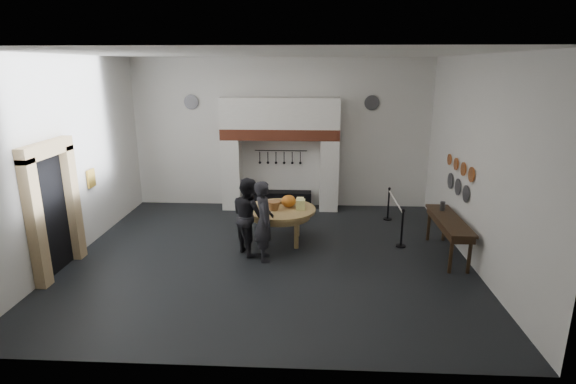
# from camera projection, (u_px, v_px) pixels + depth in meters

# --- Properties ---
(floor) EXTENTS (9.00, 8.00, 0.02)m
(floor) POSITION_uv_depth(u_px,v_px,m) (270.00, 256.00, 10.43)
(floor) COLOR black
(floor) RESTS_ON ground
(ceiling) EXTENTS (9.00, 8.00, 0.02)m
(ceiling) POSITION_uv_depth(u_px,v_px,m) (267.00, 53.00, 9.21)
(ceiling) COLOR silver
(ceiling) RESTS_ON wall_back
(wall_back) EXTENTS (9.00, 0.02, 4.50)m
(wall_back) POSITION_uv_depth(u_px,v_px,m) (281.00, 134.00, 13.66)
(wall_back) COLOR silver
(wall_back) RESTS_ON floor
(wall_front) EXTENTS (9.00, 0.02, 4.50)m
(wall_front) POSITION_uv_depth(u_px,v_px,m) (241.00, 222.00, 5.98)
(wall_front) COLOR silver
(wall_front) RESTS_ON floor
(wall_left) EXTENTS (0.02, 8.00, 4.50)m
(wall_left) POSITION_uv_depth(u_px,v_px,m) (69.00, 159.00, 10.04)
(wall_left) COLOR silver
(wall_left) RESTS_ON floor
(wall_right) EXTENTS (0.02, 8.00, 4.50)m
(wall_right) POSITION_uv_depth(u_px,v_px,m) (478.00, 163.00, 9.59)
(wall_right) COLOR silver
(wall_right) RESTS_ON floor
(chimney_pier_left) EXTENTS (0.55, 0.70, 2.15)m
(chimney_pier_left) POSITION_uv_depth(u_px,v_px,m) (232.00, 174.00, 13.72)
(chimney_pier_left) COLOR silver
(chimney_pier_left) RESTS_ON floor
(chimney_pier_right) EXTENTS (0.55, 0.70, 2.15)m
(chimney_pier_right) POSITION_uv_depth(u_px,v_px,m) (329.00, 175.00, 13.57)
(chimney_pier_right) COLOR silver
(chimney_pier_right) RESTS_ON floor
(hearth_brick_band) EXTENTS (3.50, 0.72, 0.32)m
(hearth_brick_band) POSITION_uv_depth(u_px,v_px,m) (280.00, 134.00, 13.31)
(hearth_brick_band) COLOR #9E442B
(hearth_brick_band) RESTS_ON chimney_pier_left
(chimney_hood) EXTENTS (3.50, 0.70, 0.90)m
(chimney_hood) POSITION_uv_depth(u_px,v_px,m) (280.00, 113.00, 13.14)
(chimney_hood) COLOR silver
(chimney_hood) RESTS_ON hearth_brick_band
(iron_range) EXTENTS (1.90, 0.45, 0.50)m
(iron_range) POSITION_uv_depth(u_px,v_px,m) (281.00, 199.00, 13.94)
(iron_range) COLOR black
(iron_range) RESTS_ON floor
(utensil_rail) EXTENTS (1.60, 0.02, 0.02)m
(utensil_rail) POSITION_uv_depth(u_px,v_px,m) (281.00, 151.00, 13.72)
(utensil_rail) COLOR black
(utensil_rail) RESTS_ON wall_back
(door_recess) EXTENTS (0.04, 1.10, 2.50)m
(door_recess) POSITION_uv_depth(u_px,v_px,m) (51.00, 215.00, 9.35)
(door_recess) COLOR black
(door_recess) RESTS_ON floor
(door_jamb_near) EXTENTS (0.22, 0.30, 2.60)m
(door_jamb_near) POSITION_uv_depth(u_px,v_px,m) (35.00, 225.00, 8.66)
(door_jamb_near) COLOR tan
(door_jamb_near) RESTS_ON floor
(door_jamb_far) EXTENTS (0.22, 0.30, 2.60)m
(door_jamb_far) POSITION_uv_depth(u_px,v_px,m) (73.00, 203.00, 10.01)
(door_jamb_far) COLOR tan
(door_jamb_far) RESTS_ON floor
(door_lintel) EXTENTS (0.22, 1.70, 0.30)m
(door_lintel) POSITION_uv_depth(u_px,v_px,m) (46.00, 149.00, 8.97)
(door_lintel) COLOR tan
(door_lintel) RESTS_ON door_jamb_near
(wall_plaque) EXTENTS (0.05, 0.34, 0.44)m
(wall_plaque) POSITION_uv_depth(u_px,v_px,m) (91.00, 178.00, 10.99)
(wall_plaque) COLOR gold
(wall_plaque) RESTS_ON wall_left
(work_table) EXTENTS (2.16, 2.16, 0.07)m
(work_table) POSITION_uv_depth(u_px,v_px,m) (280.00, 210.00, 11.06)
(work_table) COLOR tan
(work_table) RESTS_ON floor
(pumpkin) EXTENTS (0.36, 0.36, 0.31)m
(pumpkin) POSITION_uv_depth(u_px,v_px,m) (289.00, 201.00, 11.09)
(pumpkin) COLOR #C3641B
(pumpkin) RESTS_ON work_table
(cheese_block_big) EXTENTS (0.22, 0.22, 0.24)m
(cheese_block_big) POSITION_uv_depth(u_px,v_px,m) (301.00, 204.00, 10.94)
(cheese_block_big) COLOR #D3D37E
(cheese_block_big) RESTS_ON work_table
(cheese_block_small) EXTENTS (0.18, 0.18, 0.20)m
(cheese_block_small) POSITION_uv_depth(u_px,v_px,m) (300.00, 202.00, 11.24)
(cheese_block_small) COLOR #FDF097
(cheese_block_small) RESTS_ON work_table
(wicker_basket) EXTENTS (0.40, 0.40, 0.22)m
(wicker_basket) POSITION_uv_depth(u_px,v_px,m) (274.00, 206.00, 10.88)
(wicker_basket) COLOR brown
(wicker_basket) RESTS_ON work_table
(bread_loaf) EXTENTS (0.31, 0.18, 0.13)m
(bread_loaf) POSITION_uv_depth(u_px,v_px,m) (277.00, 201.00, 11.37)
(bread_loaf) COLOR #A27339
(bread_loaf) RESTS_ON work_table
(visitor_near) EXTENTS (0.58, 0.75, 1.84)m
(visitor_near) POSITION_uv_depth(u_px,v_px,m) (264.00, 221.00, 10.00)
(visitor_near) COLOR black
(visitor_near) RESTS_ON floor
(visitor_far) EXTENTS (1.06, 1.11, 1.81)m
(visitor_far) POSITION_uv_depth(u_px,v_px,m) (249.00, 216.00, 10.41)
(visitor_far) COLOR black
(visitor_far) RESTS_ON floor
(side_table) EXTENTS (0.55, 2.20, 0.06)m
(side_table) POSITION_uv_depth(u_px,v_px,m) (449.00, 220.00, 10.23)
(side_table) COLOR #321F12
(side_table) RESTS_ON floor
(pewter_jug) EXTENTS (0.12, 0.12, 0.22)m
(pewter_jug) POSITION_uv_depth(u_px,v_px,m) (443.00, 206.00, 10.77)
(pewter_jug) COLOR #4C4C51
(pewter_jug) RESTS_ON side_table
(copper_pan_a) EXTENTS (0.03, 0.34, 0.34)m
(copper_pan_a) POSITION_uv_depth(u_px,v_px,m) (471.00, 175.00, 9.87)
(copper_pan_a) COLOR #C6662D
(copper_pan_a) RESTS_ON wall_right
(copper_pan_b) EXTENTS (0.03, 0.32, 0.32)m
(copper_pan_b) POSITION_uv_depth(u_px,v_px,m) (463.00, 169.00, 10.40)
(copper_pan_b) COLOR #C6662D
(copper_pan_b) RESTS_ON wall_right
(copper_pan_c) EXTENTS (0.03, 0.30, 0.30)m
(copper_pan_c) POSITION_uv_depth(u_px,v_px,m) (456.00, 164.00, 10.93)
(copper_pan_c) COLOR #C6662D
(copper_pan_c) RESTS_ON wall_right
(copper_pan_d) EXTENTS (0.03, 0.28, 0.28)m
(copper_pan_d) POSITION_uv_depth(u_px,v_px,m) (449.00, 159.00, 11.46)
(copper_pan_d) COLOR #C6662D
(copper_pan_d) RESTS_ON wall_right
(pewter_plate_left) EXTENTS (0.03, 0.40, 0.40)m
(pewter_plate_left) POSITION_uv_depth(u_px,v_px,m) (466.00, 194.00, 10.20)
(pewter_plate_left) COLOR #4C4C51
(pewter_plate_left) RESTS_ON wall_right
(pewter_plate_mid) EXTENTS (0.03, 0.40, 0.40)m
(pewter_plate_mid) POSITION_uv_depth(u_px,v_px,m) (458.00, 187.00, 10.78)
(pewter_plate_mid) COLOR #4C4C51
(pewter_plate_mid) RESTS_ON wall_right
(pewter_plate_right) EXTENTS (0.03, 0.40, 0.40)m
(pewter_plate_right) POSITION_uv_depth(u_px,v_px,m) (450.00, 181.00, 11.35)
(pewter_plate_right) COLOR #4C4C51
(pewter_plate_right) RESTS_ON wall_right
(pewter_plate_back_left) EXTENTS (0.44, 0.03, 0.44)m
(pewter_plate_back_left) POSITION_uv_depth(u_px,v_px,m) (191.00, 102.00, 13.50)
(pewter_plate_back_left) COLOR #4C4C51
(pewter_plate_back_left) RESTS_ON wall_back
(pewter_plate_back_right) EXTENTS (0.44, 0.03, 0.44)m
(pewter_plate_back_right) POSITION_uv_depth(u_px,v_px,m) (372.00, 103.00, 13.23)
(pewter_plate_back_right) COLOR #4C4C51
(pewter_plate_back_right) RESTS_ON wall_back
(barrier_post_near) EXTENTS (0.05, 0.05, 0.90)m
(barrier_post_near) POSITION_uv_depth(u_px,v_px,m) (402.00, 229.00, 10.84)
(barrier_post_near) COLOR black
(barrier_post_near) RESTS_ON floor
(barrier_post_far) EXTENTS (0.05, 0.05, 0.90)m
(barrier_post_far) POSITION_uv_depth(u_px,v_px,m) (388.00, 204.00, 12.76)
(barrier_post_far) COLOR black
(barrier_post_far) RESTS_ON floor
(barrier_rope) EXTENTS (0.04, 2.00, 0.04)m
(barrier_rope) POSITION_uv_depth(u_px,v_px,m) (396.00, 201.00, 11.69)
(barrier_rope) COLOR silver
(barrier_rope) RESTS_ON barrier_post_near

